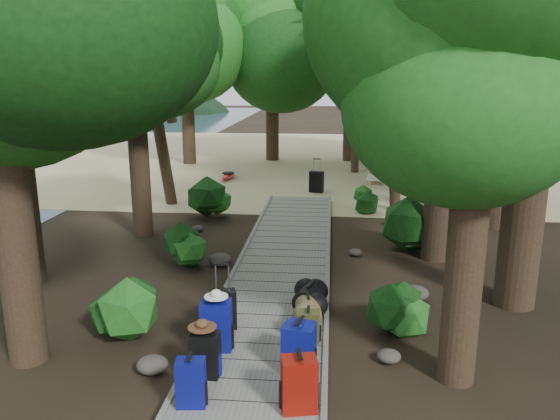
# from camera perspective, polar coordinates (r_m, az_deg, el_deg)

# --- Properties ---
(ground) EXTENTS (120.00, 120.00, 0.00)m
(ground) POSITION_cam_1_polar(r_m,az_deg,el_deg) (11.21, 0.04, -7.15)
(ground) COLOR black
(ground) RESTS_ON ground
(sand_beach) EXTENTS (40.00, 22.00, 0.02)m
(sand_beach) POSITION_cam_1_polar(r_m,az_deg,el_deg) (26.72, 3.26, 5.38)
(sand_beach) COLOR tan
(sand_beach) RESTS_ON ground
(boardwalk) EXTENTS (2.00, 12.00, 0.12)m
(boardwalk) POSITION_cam_1_polar(r_m,az_deg,el_deg) (12.12, 0.49, -5.17)
(boardwalk) COLOR slate
(boardwalk) RESTS_ON ground
(backpack_left_a) EXTENTS (0.38, 0.29, 0.66)m
(backpack_left_a) POSITION_cam_1_polar(r_m,az_deg,el_deg) (7.00, -9.30, -17.15)
(backpack_left_a) COLOR #090B7C
(backpack_left_a) RESTS_ON boardwalk
(backpack_left_b) EXTENTS (0.39, 0.28, 0.69)m
(backpack_left_b) POSITION_cam_1_polar(r_m,az_deg,el_deg) (7.56, -7.81, -14.50)
(backpack_left_b) COLOR black
(backpack_left_b) RESTS_ON boardwalk
(backpack_left_c) EXTENTS (0.47, 0.35, 0.83)m
(backpack_left_c) POSITION_cam_1_polar(r_m,az_deg,el_deg) (8.17, -6.67, -11.61)
(backpack_left_c) COLOR #090B7C
(backpack_left_c) RESTS_ON boardwalk
(backpack_left_d) EXTENTS (0.40, 0.33, 0.54)m
(backpack_left_d) POSITION_cam_1_polar(r_m,az_deg,el_deg) (9.10, -5.89, -9.80)
(backpack_left_d) COLOR #090B7C
(backpack_left_d) RESTS_ON boardwalk
(backpack_right_a) EXTENTS (0.47, 0.38, 0.75)m
(backpack_right_a) POSITION_cam_1_polar(r_m,az_deg,el_deg) (6.82, 2.01, -17.47)
(backpack_right_a) COLOR #8D0F02
(backpack_right_a) RESTS_ON boardwalk
(backpack_right_b) EXTENTS (0.47, 0.37, 0.76)m
(backpack_right_b) POSITION_cam_1_polar(r_m,az_deg,el_deg) (7.54, 1.97, -14.09)
(backpack_right_b) COLOR #090B7C
(backpack_right_b) RESTS_ON boardwalk
(backpack_right_c) EXTENTS (0.44, 0.36, 0.65)m
(backpack_right_c) POSITION_cam_1_polar(r_m,az_deg,el_deg) (7.85, 2.15, -13.39)
(backpack_right_c) COLOR #090B7C
(backpack_right_c) RESTS_ON boardwalk
(backpack_right_d) EXTENTS (0.35, 0.25, 0.53)m
(backpack_right_d) POSITION_cam_1_polar(r_m,az_deg,el_deg) (8.41, 2.96, -11.87)
(backpack_right_d) COLOR #43441C
(backpack_right_d) RESTS_ON boardwalk
(duffel_right_khaki) EXTENTS (0.48, 0.65, 0.40)m
(duffel_right_khaki) POSITION_cam_1_polar(r_m,az_deg,el_deg) (9.12, 2.92, -10.15)
(duffel_right_khaki) COLOR brown
(duffel_right_khaki) RESTS_ON boardwalk
(duffel_right_black) EXTENTS (0.61, 0.77, 0.43)m
(duffel_right_black) POSITION_cam_1_polar(r_m,az_deg,el_deg) (9.49, 3.21, -9.07)
(duffel_right_black) COLOR black
(duffel_right_black) RESTS_ON boardwalk
(suitcase_on_boardwalk) EXTENTS (0.46, 0.34, 0.63)m
(suitcase_on_boardwalk) POSITION_cam_1_polar(r_m,az_deg,el_deg) (8.81, -5.96, -10.31)
(suitcase_on_boardwalk) COLOR black
(suitcase_on_boardwalk) RESTS_ON boardwalk
(lone_suitcase_on_sand) EXTENTS (0.52, 0.40, 0.73)m
(lone_suitcase_on_sand) POSITION_cam_1_polar(r_m,az_deg,el_deg) (19.04, 3.83, 2.95)
(lone_suitcase_on_sand) COLOR black
(lone_suitcase_on_sand) RESTS_ON sand_beach
(hat_brown) EXTENTS (0.38, 0.38, 0.11)m
(hat_brown) POSITION_cam_1_polar(r_m,az_deg,el_deg) (7.41, -8.14, -11.65)
(hat_brown) COLOR #51351E
(hat_brown) RESTS_ON backpack_left_b
(hat_white) EXTENTS (0.35, 0.35, 0.12)m
(hat_white) POSITION_cam_1_polar(r_m,az_deg,el_deg) (7.96, -6.70, -8.62)
(hat_white) COLOR silver
(hat_white) RESTS_ON backpack_left_c
(kayak) EXTENTS (0.86, 3.36, 0.33)m
(kayak) POSITION_cam_1_polar(r_m,az_deg,el_deg) (21.58, -5.44, 3.71)
(kayak) COLOR #A4120E
(kayak) RESTS_ON sand_beach
(sun_lounger) EXTENTS (0.89, 2.10, 0.66)m
(sun_lounger) POSITION_cam_1_polar(r_m,az_deg,el_deg) (21.07, 10.02, 3.75)
(sun_lounger) COLOR silver
(sun_lounger) RESTS_ON sand_beach
(tree_right_a) EXTENTS (4.22, 4.22, 7.03)m
(tree_right_a) POSITION_cam_1_polar(r_m,az_deg,el_deg) (7.11, 19.93, 8.85)
(tree_right_a) COLOR black
(tree_right_a) RESTS_ON ground
(tree_right_b) EXTENTS (5.68, 5.68, 10.14)m
(tree_right_b) POSITION_cam_1_polar(r_m,az_deg,el_deg) (10.13, 26.07, 18.47)
(tree_right_b) COLOR black
(tree_right_b) RESTS_ON ground
(tree_right_c) EXTENTS (5.41, 5.41, 9.36)m
(tree_right_c) POSITION_cam_1_polar(r_m,az_deg,el_deg) (12.22, 17.43, 16.40)
(tree_right_c) COLOR black
(tree_right_c) RESTS_ON ground
(tree_right_e) EXTENTS (5.64, 5.64, 10.14)m
(tree_right_e) POSITION_cam_1_polar(r_m,az_deg,el_deg) (18.07, 17.09, 16.73)
(tree_right_e) COLOR black
(tree_right_e) RESTS_ON ground
(tree_right_f) EXTENTS (5.07, 5.07, 9.05)m
(tree_right_f) POSITION_cam_1_polar(r_m,az_deg,el_deg) (20.89, 20.95, 14.49)
(tree_right_f) COLOR black
(tree_right_f) RESTS_ON ground
(tree_left_c) EXTENTS (4.10, 4.10, 7.13)m
(tree_left_c) POSITION_cam_1_polar(r_m,az_deg,el_deg) (14.02, -14.92, 11.61)
(tree_left_c) COLOR black
(tree_left_c) RESTS_ON ground
(tree_back_a) EXTENTS (5.07, 5.07, 8.77)m
(tree_back_a) POSITION_cam_1_polar(r_m,az_deg,el_deg) (26.05, -0.83, 14.83)
(tree_back_a) COLOR black
(tree_back_a) RESTS_ON ground
(tree_back_b) EXTENTS (5.80, 5.80, 10.36)m
(tree_back_b) POSITION_cam_1_polar(r_m,az_deg,el_deg) (26.12, 7.70, 16.45)
(tree_back_b) COLOR black
(tree_back_b) RESTS_ON ground
(tree_back_c) EXTENTS (4.98, 4.98, 8.96)m
(tree_back_c) POSITION_cam_1_polar(r_m,az_deg,el_deg) (25.98, 15.78, 14.54)
(tree_back_c) COLOR black
(tree_back_c) RESTS_ON ground
(tree_back_d) EXTENTS (5.03, 5.03, 8.38)m
(tree_back_d) POSITION_cam_1_polar(r_m,az_deg,el_deg) (25.27, -9.79, 14.22)
(tree_back_d) COLOR black
(tree_back_d) RESTS_ON ground
(palm_right_a) EXTENTS (4.53, 4.53, 7.72)m
(palm_right_a) POSITION_cam_1_polar(r_m,az_deg,el_deg) (16.68, 13.00, 13.06)
(palm_right_a) COLOR #164413
(palm_right_a) RESTS_ON ground
(palm_right_b) EXTENTS (4.02, 4.02, 7.76)m
(palm_right_b) POSITION_cam_1_polar(r_m,az_deg,el_deg) (21.39, 18.00, 12.97)
(palm_right_b) COLOR #164413
(palm_right_b) RESTS_ON ground
(palm_right_c) EXTENTS (4.38, 4.38, 6.96)m
(palm_right_c) POSITION_cam_1_polar(r_m,az_deg,el_deg) (23.08, 8.68, 12.53)
(palm_right_c) COLOR #164413
(palm_right_c) RESTS_ON ground
(palm_left_a) EXTENTS (4.87, 4.87, 7.75)m
(palm_left_a) POSITION_cam_1_polar(r_m,az_deg,el_deg) (17.32, -12.83, 13.15)
(palm_left_a) COLOR #164413
(palm_left_a) RESTS_ON ground
(rock_left_a) EXTENTS (0.45, 0.40, 0.25)m
(rock_left_a) POSITION_cam_1_polar(r_m,az_deg,el_deg) (8.09, -13.21, -15.47)
(rock_left_a) COLOR #4C473F
(rock_left_a) RESTS_ON ground
(rock_left_b) EXTENTS (0.31, 0.28, 0.17)m
(rock_left_b) POSITION_cam_1_polar(r_m,az_deg,el_deg) (9.75, -15.39, -10.53)
(rock_left_b) COLOR #4C473F
(rock_left_b) RESTS_ON ground
(rock_left_c) EXTENTS (0.50, 0.45, 0.27)m
(rock_left_c) POSITION_cam_1_polar(r_m,az_deg,el_deg) (11.95, -6.29, -5.15)
(rock_left_c) COLOR #4C473F
(rock_left_c) RESTS_ON ground
(rock_left_d) EXTENTS (0.29, 0.26, 0.16)m
(rock_left_d) POSITION_cam_1_polar(r_m,az_deg,el_deg) (14.56, -8.60, -1.93)
(rock_left_d) COLOR #4C473F
(rock_left_d) RESTS_ON ground
(rock_right_a) EXTENTS (0.35, 0.32, 0.19)m
(rock_right_a) POSITION_cam_1_polar(r_m,az_deg,el_deg) (8.30, 11.31, -14.75)
(rock_right_a) COLOR #4C473F
(rock_right_a) RESTS_ON ground
(rock_right_b) EXTENTS (0.51, 0.46, 0.28)m
(rock_right_b) POSITION_cam_1_polar(r_m,az_deg,el_deg) (10.43, 13.92, -8.43)
(rock_right_b) COLOR #4C473F
(rock_right_b) RESTS_ON ground
(rock_right_c) EXTENTS (0.30, 0.27, 0.17)m
(rock_right_c) POSITION_cam_1_polar(r_m,az_deg,el_deg) (12.62, 7.86, -4.41)
(rock_right_c) COLOR #4C473F
(rock_right_c) RESTS_ON ground
(rock_right_d) EXTENTS (0.60, 0.54, 0.33)m
(rock_right_d) POSITION_cam_1_polar(r_m,az_deg,el_deg) (15.15, 12.33, -1.13)
(rock_right_d) COLOR #4C473F
(rock_right_d) RESTS_ON ground
(shrub_left_a) EXTENTS (1.09, 1.09, 0.98)m
(shrub_left_a) POSITION_cam_1_polar(r_m,az_deg,el_deg) (9.05, -15.94, -9.73)
(shrub_left_a) COLOR #1B5018
(shrub_left_a) RESTS_ON ground
(shrub_left_b) EXTENTS (0.93, 0.93, 0.84)m
(shrub_left_b) POSITION_cam_1_polar(r_m,az_deg,el_deg) (11.97, -9.59, -3.82)
(shrub_left_b) COLOR #1B5018
(shrub_left_b) RESTS_ON ground
(shrub_left_c) EXTENTS (1.35, 1.35, 1.22)m
(shrub_left_c) POSITION_cam_1_polar(r_m,az_deg,el_deg) (15.67, -7.30, 1.27)
(shrub_left_c) COLOR #1B5018
(shrub_left_c) RESTS_ON ground
(shrub_right_a) EXTENTS (0.88, 0.88, 0.79)m
(shrub_right_a) POSITION_cam_1_polar(r_m,az_deg,el_deg) (8.99, 12.40, -10.32)
(shrub_right_a) COLOR #1B5018
(shrub_right_a) RESTS_ON ground
(shrub_right_b) EXTENTS (1.27, 1.27, 1.15)m
(shrub_right_b) POSITION_cam_1_polar(r_m,az_deg,el_deg) (13.05, 13.50, -1.80)
(shrub_right_b) COLOR #1B5018
(shrub_right_b) RESTS_ON ground
(shrub_right_c) EXTENTS (0.81, 0.81, 0.73)m
(shrub_right_c) POSITION_cam_1_polar(r_m,az_deg,el_deg) (16.47, 8.92, 0.97)
(shrub_right_c) COLOR #1B5018
(shrub_right_c) RESTS_ON ground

